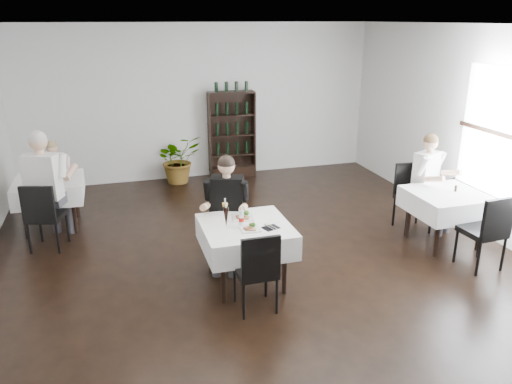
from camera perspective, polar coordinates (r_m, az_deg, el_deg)
The scene contains 23 objects.
room_shell at distance 5.72m, azimuth 1.67°, elevation 3.32°, with size 9.00×9.00×9.00m.
wine_shelf at distance 10.07m, azimuth -2.77°, elevation 6.50°, with size 0.90×0.28×1.75m.
main_table at distance 5.95m, azimuth -1.17°, elevation -5.07°, with size 1.03×1.03×0.77m.
left_table at distance 8.17m, azimuth -22.55°, elevation 0.29°, with size 0.98×0.98×0.77m.
right_table at distance 7.49m, azimuth 20.88°, elevation -1.14°, with size 0.98×0.98×0.77m.
potted_tree at distance 9.86m, azimuth -8.87°, elevation 3.73°, with size 0.84×0.73×0.94m, color #21541D.
main_chair_far at distance 6.66m, azimuth -3.40°, elevation -2.63°, with size 0.58×0.59×1.04m.
main_chair_near at distance 5.42m, azimuth 0.17°, elevation -8.63°, with size 0.43×0.44×0.94m.
left_chair_far at distance 8.78m, azimuth -22.54°, elevation 0.76°, with size 0.44×0.44×0.89m.
left_chair_near at distance 7.40m, azimuth -23.15°, elevation -2.19°, with size 0.55×0.56×0.98m.
right_chair_far at distance 7.92m, azimuth 17.36°, elevation -0.04°, with size 0.49×0.49×1.00m.
right_chair_near at distance 6.93m, azimuth 24.99°, elevation -3.74°, with size 0.49×0.50×1.01m.
diner_main at distance 6.28m, azimuth -3.42°, elevation -1.41°, with size 0.64×0.68×1.48m.
diner_left_far at distance 8.64m, azimuth -21.93°, elevation 2.06°, with size 0.50×0.52×1.24m.
diner_left_near at distance 7.53m, azimuth -22.84°, elevation 1.44°, with size 0.72×0.76×1.66m.
diner_right_far at distance 7.89m, azimuth 19.39°, elevation 1.85°, with size 0.66×0.69×1.48m.
plate_far at distance 6.07m, azimuth -1.48°, elevation -2.85°, with size 0.29×0.29×0.08m.
plate_near at distance 5.75m, azimuth -0.66°, elevation -4.17°, with size 0.23×0.23×0.07m.
pilsner_dark at distance 5.79m, azimuth -3.44°, elevation -2.85°, with size 0.07×0.07×0.30m.
pilsner_lager at distance 5.92m, azimuth -3.54°, elevation -2.36°, with size 0.07×0.07×0.30m.
coke_bottle at distance 5.81m, azimuth -1.69°, elevation -3.02°, with size 0.06×0.06×0.25m.
napkin_cutlery at distance 5.80m, azimuth 1.70°, elevation -4.08°, with size 0.21×0.19×0.02m.
pepper_mill at distance 7.52m, azimuth 21.86°, elevation 0.38°, with size 0.04×0.04×0.09m, color black.
Camera 1 is at (-1.72, -5.23, 3.08)m, focal length 35.00 mm.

